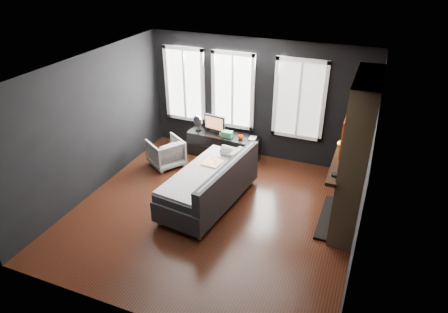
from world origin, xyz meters
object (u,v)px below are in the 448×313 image
at_px(armchair, 166,151).
at_px(media_console, 224,146).
at_px(sofa, 209,181).
at_px(book, 249,134).
at_px(mantel_vase, 343,143).
at_px(mug, 241,137).
at_px(monitor, 215,123).

distance_m(armchair, media_console, 1.35).
xyz_separation_m(sofa, media_console, (-0.43, 1.83, -0.20)).
relative_size(book, mantel_vase, 0.97).
distance_m(sofa, book, 1.89).
distance_m(media_console, mantel_vase, 3.06).
xyz_separation_m(book, mantel_vase, (2.08, -1.09, 0.66)).
distance_m(mug, book, 0.21).
height_order(armchair, monitor, monitor).
distance_m(armchair, mantel_vase, 3.86).
xyz_separation_m(sofa, armchair, (-1.47, 0.99, -0.13)).
bearing_deg(armchair, sofa, 89.72).
bearing_deg(monitor, armchair, -123.87).
bearing_deg(mantel_vase, armchair, 176.87).
xyz_separation_m(armchair, media_console, (1.04, 0.85, -0.06)).
distance_m(sofa, mug, 1.75).
bearing_deg(book, sofa, -95.26).
height_order(mug, book, book).
distance_m(monitor, mantel_vase, 3.15).
distance_m(armchair, monitor, 1.28).
bearing_deg(mug, sofa, -90.30).
bearing_deg(monitor, mantel_vase, -11.52).
distance_m(sofa, mantel_vase, 2.53).
bearing_deg(armchair, mantel_vase, 120.43).
xyz_separation_m(monitor, mantel_vase, (2.91, -1.08, 0.53)).
bearing_deg(mantel_vase, sofa, -160.81).
distance_m(sofa, monitor, 2.00).
bearing_deg(mantel_vase, media_console, 158.59).
distance_m(media_console, monitor, 0.57).
relative_size(armchair, mantel_vase, 3.26).
height_order(armchair, mantel_vase, mantel_vase).
relative_size(armchair, media_console, 0.42).
relative_size(armchair, book, 3.38).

